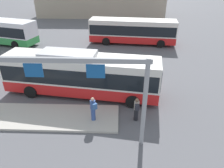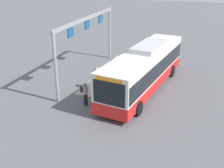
{
  "view_description": "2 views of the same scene",
  "coord_description": "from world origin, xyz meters",
  "px_view_note": "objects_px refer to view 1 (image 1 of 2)",
  "views": [
    {
      "loc": [
        2.89,
        -14.35,
        8.83
      ],
      "look_at": [
        2.39,
        -0.77,
        1.34
      ],
      "focal_mm": 33.97,
      "sensor_mm": 36.0,
      "label": 1
    },
    {
      "loc": [
        19.88,
        4.34,
        9.07
      ],
      "look_at": [
        2.52,
        -1.78,
        1.18
      ],
      "focal_mm": 44.63,
      "sensor_mm": 36.0,
      "label": 2
    }
  ],
  "objects_px": {
    "bus_background_left": "(132,30)",
    "bus_background_right": "(0,30)",
    "person_boarding": "(136,109)",
    "person_waiting_near": "(93,108)",
    "bus_main": "(81,73)"
  },
  "relations": [
    {
      "from": "bus_background_left",
      "to": "bus_background_right",
      "type": "distance_m",
      "value": 17.06
    },
    {
      "from": "person_boarding",
      "to": "person_waiting_near",
      "type": "xyz_separation_m",
      "value": [
        -2.75,
        -0.25,
        0.16
      ]
    },
    {
      "from": "bus_main",
      "to": "person_waiting_near",
      "type": "bearing_deg",
      "value": -61.49
    },
    {
      "from": "bus_background_right",
      "to": "person_boarding",
      "type": "xyz_separation_m",
      "value": [
        16.58,
        -15.51,
        -0.89
      ]
    },
    {
      "from": "bus_main",
      "to": "person_boarding",
      "type": "xyz_separation_m",
      "value": [
        4.06,
        -3.22,
        -0.92
      ]
    },
    {
      "from": "bus_background_left",
      "to": "person_waiting_near",
      "type": "xyz_separation_m",
      "value": [
        -3.22,
        -16.39,
        -0.73
      ]
    },
    {
      "from": "bus_main",
      "to": "bus_background_left",
      "type": "bearing_deg",
      "value": 78.45
    },
    {
      "from": "bus_background_left",
      "to": "person_waiting_near",
      "type": "height_order",
      "value": "bus_background_left"
    },
    {
      "from": "person_waiting_near",
      "to": "bus_main",
      "type": "bearing_deg",
      "value": -12.94
    },
    {
      "from": "bus_background_left",
      "to": "person_waiting_near",
      "type": "bearing_deg",
      "value": -95.01
    },
    {
      "from": "person_boarding",
      "to": "bus_background_left",
      "type": "bearing_deg",
      "value": -3.11
    },
    {
      "from": "bus_background_left",
      "to": "bus_background_right",
      "type": "relative_size",
      "value": 1.1
    },
    {
      "from": "bus_background_left",
      "to": "person_boarding",
      "type": "xyz_separation_m",
      "value": [
        -0.47,
        -16.13,
        -0.89
      ]
    },
    {
      "from": "bus_main",
      "to": "person_waiting_near",
      "type": "distance_m",
      "value": 3.79
    },
    {
      "from": "bus_main",
      "to": "bus_background_right",
      "type": "xyz_separation_m",
      "value": [
        -12.52,
        12.29,
        -0.04
      ]
    }
  ]
}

